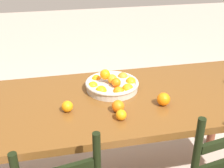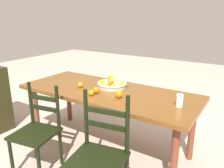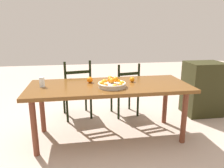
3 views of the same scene
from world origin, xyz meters
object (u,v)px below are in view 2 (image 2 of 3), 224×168
Objects in this scene: chair_by_cabinet at (99,157)px; orange_loose_2 at (119,94)px; chair_near_window at (38,132)px; orange_loose_3 at (80,85)px; orange_loose_0 at (91,93)px; orange_loose_1 at (96,90)px; drinking_glass at (180,101)px; fruit_bowl at (112,84)px; dining_table at (107,96)px.

orange_loose_2 is (0.18, -0.61, 0.34)m from chair_by_cabinet.
chair_near_window is 13.60× the size of orange_loose_3.
orange_loose_3 is at bearing 74.77° from chair_near_window.
chair_by_cabinet is 15.89× the size of orange_loose_0.
orange_loose_0 is 0.08m from orange_loose_1.
chair_near_window reaches higher than orange_loose_3.
orange_loose_0 is 0.91m from drinking_glass.
fruit_bowl reaches higher than drinking_glass.
chair_by_cabinet is at bearing 119.32° from dining_table.
chair_near_window reaches higher than orange_loose_1.
orange_loose_1 is 0.28m from orange_loose_2.
orange_loose_2 is at bearing 96.40° from chair_by_cabinet.
chair_by_cabinet is at bearing 106.46° from orange_loose_2.
orange_loose_1 is at bearing 48.53° from chair_near_window.
orange_loose_2 is (-0.29, -0.10, 0.01)m from orange_loose_0.
chair_near_window is at bearing 85.08° from orange_loose_3.
orange_loose_0 is 0.92× the size of orange_loose_3.
chair_near_window reaches higher than fruit_bowl.
chair_by_cabinet is 0.72m from orange_loose_2.
orange_loose_2 is (-0.26, 0.26, 0.00)m from fruit_bowl.
chair_near_window is at bearing 54.77° from orange_loose_0.
chair_near_window reaches higher than dining_table.
chair_near_window is 11.40× the size of orange_loose_2.
orange_loose_3 is (0.28, -0.15, 0.00)m from orange_loose_0.
orange_loose_2 reaches higher than orange_loose_0.
chair_by_cabinet is (-0.80, 0.03, 0.02)m from chair_near_window.
chair_near_window is 14.81× the size of orange_loose_0.
fruit_bowl is at bearing 106.56° from chair_by_cabinet.
dining_table is at bearing 96.69° from fruit_bowl.
chair_near_window is at bearing 167.51° from chair_by_cabinet.
fruit_bowl reaches higher than dining_table.
orange_loose_3 is 0.54× the size of drinking_glass.
orange_loose_2 is at bearing 10.13° from drinking_glass.
orange_loose_2 reaches higher than orange_loose_1.
dining_table is 0.27m from orange_loose_0.
orange_loose_3 is at bearing 15.70° from dining_table.
chair_by_cabinet is 1.03m from fruit_bowl.
orange_loose_2 is at bearing 174.95° from orange_loose_3.
fruit_bowl reaches higher than orange_loose_2.
orange_loose_0 is at bearing 44.46° from chair_near_window.
chair_near_window is 0.98m from fruit_bowl.
dining_table is 34.06× the size of orange_loose_0.
drinking_glass is (-0.42, -0.72, 0.36)m from chair_by_cabinet.
dining_table is 0.85m from chair_near_window.
dining_table is at bearing 109.27° from chair_by_cabinet.
dining_table is at bearing -104.59° from orange_loose_1.
orange_loose_2 is (-0.62, -0.58, 0.36)m from chair_near_window.
orange_loose_0 is at bearing 122.36° from chair_by_cabinet.
orange_loose_1 is at bearing 75.41° from dining_table.
orange_loose_1 reaches higher than orange_loose_3.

